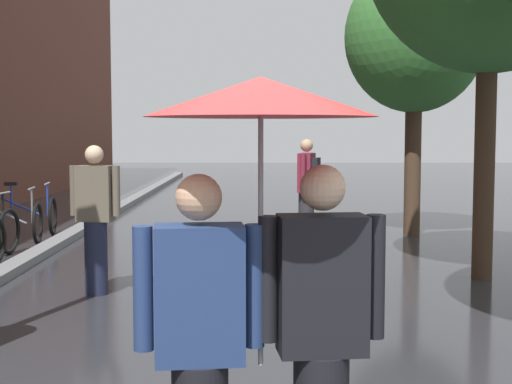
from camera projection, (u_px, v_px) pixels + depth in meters
kerb_strip at (75, 233)px, 13.08m from camera, size 0.30×36.00×0.12m
street_tree_2 at (416, 38)px, 12.97m from camera, size 2.47×2.47×4.87m
parked_bicycle_6 at (7, 222)px, 12.10m from camera, size 1.14×0.80×0.96m
parked_bicycle_7 at (25, 214)px, 13.19m from camera, size 1.15×0.82×0.96m
couple_under_umbrella at (263, 243)px, 3.34m from camera, size 1.14×1.05×2.12m
pedestrian_walking_midground at (308, 188)px, 12.18m from camera, size 0.40×0.57×1.73m
pedestrian_walking_far at (97, 215)px, 8.41m from camera, size 0.59×0.36×1.71m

